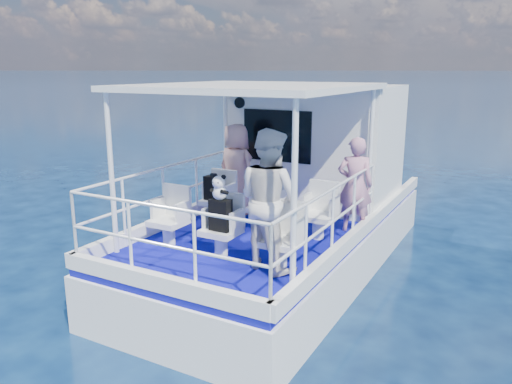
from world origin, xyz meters
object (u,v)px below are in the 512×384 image
passenger_stbd_aft (269,200)px  panda (220,187)px  passenger_port_fwd (236,169)px  backpack_center (220,215)px

passenger_stbd_aft → panda: bearing=17.6°
panda → passenger_port_fwd: bearing=115.1°
passenger_stbd_aft → passenger_port_fwd: bearing=-33.0°
backpack_center → panda: size_ratio=1.27×
passenger_stbd_aft → backpack_center: passenger_stbd_aft is taller
passenger_port_fwd → backpack_center: 2.14m
passenger_stbd_aft → panda: (-0.73, -0.01, 0.08)m
passenger_stbd_aft → backpack_center: (-0.72, -0.01, -0.30)m
passenger_stbd_aft → panda: passenger_stbd_aft is taller
passenger_stbd_aft → panda: 0.73m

